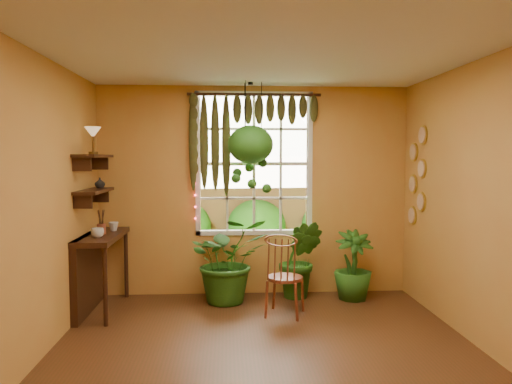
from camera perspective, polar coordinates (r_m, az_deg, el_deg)
floor at (r=4.58m, az=1.42°, el=-18.94°), size 4.50×4.50×0.00m
ceiling at (r=4.32m, az=1.49°, el=16.21°), size 4.50×4.50×0.00m
wall_back at (r=6.48m, az=-0.22°, el=0.14°), size 4.00×0.00×4.00m
wall_left at (r=4.54m, az=-24.61°, el=-1.88°), size 0.00×4.50×4.50m
wall_right at (r=4.84m, az=25.77°, el=-1.57°), size 0.00×4.50×4.50m
window at (r=6.50m, az=-0.23°, el=3.24°), size 1.52×0.10×1.86m
valance_vine at (r=6.39m, az=-0.94°, el=8.40°), size 1.70×0.12×1.10m
string_lights at (r=6.41m, az=-7.00°, el=3.64°), size 0.03×0.03×1.54m
wall_plates at (r=6.44m, az=17.90°, el=1.70°), size 0.04×0.32×1.10m
counter_ledge at (r=6.14m, az=-18.14°, el=-7.81°), size 0.40×1.20×0.90m
shelf_lower at (r=6.01m, az=-18.00°, el=0.12°), size 0.25×0.90×0.04m
shelf_upper at (r=6.00m, az=-18.08°, el=3.93°), size 0.25×0.90×0.04m
backyard at (r=11.11m, az=-0.30°, el=1.40°), size 14.00×10.00×12.00m
windsor_chair at (r=5.72m, az=3.25°, el=-10.92°), size 0.52×0.53×1.08m
potted_plant_left at (r=6.19m, az=-3.20°, el=-7.73°), size 1.12×1.02×1.06m
potted_plant_mid at (r=6.39m, az=5.06°, el=-7.68°), size 0.64×0.56×0.99m
potted_plant_right at (r=6.44m, az=11.04°, el=-8.21°), size 0.55×0.55×0.87m
hanging_basket at (r=6.12m, az=-0.62°, el=4.94°), size 0.55×0.55×1.37m
cup_a at (r=5.77m, az=-17.67°, el=-4.48°), size 0.17×0.17×0.11m
cup_b at (r=6.26m, az=-15.97°, el=-3.81°), size 0.13×0.13×0.11m
brush_jar at (r=6.02m, az=-17.27°, el=-3.30°), size 0.10×0.10×0.36m
shelf_vase at (r=6.24m, az=-17.41°, el=1.00°), size 0.16×0.16×0.13m
tiffany_lamp at (r=5.95m, az=-18.14°, el=6.31°), size 0.19×0.19×0.31m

